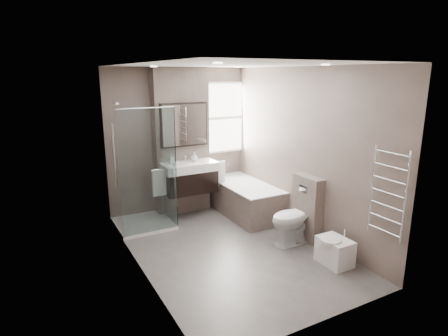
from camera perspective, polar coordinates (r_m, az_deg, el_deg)
room at (r=5.16m, az=0.89°, el=0.87°), size 2.70×3.90×2.70m
vanity_pier at (r=6.73m, az=-6.55°, el=3.93°), size 1.00×0.25×2.60m
vanity at (r=6.54m, az=-5.26°, el=-1.37°), size 0.95×0.47×0.66m
mirror_cabinet at (r=6.53m, az=-6.08°, el=6.56°), size 0.86×0.08×0.76m
towel_left at (r=6.34m, az=-9.84°, el=-2.23°), size 0.24×0.06×0.44m
towel_right at (r=6.76m, az=-0.82°, el=-0.98°), size 0.24×0.06×0.44m
shower_enclosure at (r=6.30m, az=-11.23°, el=-4.58°), size 0.90×0.90×2.00m
bathtub at (r=6.79m, az=3.13°, el=-4.48°), size 0.75×1.60×0.57m
window at (r=7.14m, az=-0.17°, el=7.65°), size 0.98×0.06×1.33m
toilet at (r=5.73m, az=10.85°, el=-7.43°), size 0.80×0.48×0.80m
cistern_box at (r=5.87m, az=12.50°, el=-5.96°), size 0.19×0.55×1.00m
bidet at (r=5.32m, az=16.48°, el=-12.01°), size 0.40×0.45×0.47m
towel_radiator at (r=4.83m, az=23.74°, el=-3.51°), size 0.03×0.49×1.10m
soap_bottle_a at (r=6.41m, az=-7.95°, el=1.39°), size 0.07×0.08×0.17m
soap_bottle_b at (r=6.56m, az=-4.58°, el=1.72°), size 0.12×0.12×0.15m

